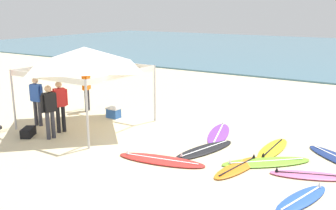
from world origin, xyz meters
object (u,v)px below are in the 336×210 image
surfboard_black (204,150)px  person_red (60,103)px  person_black (49,108)px  cooler_box (114,113)px  surfboard_red (161,160)px  surfboard_blue (302,199)px  canopy_tent (85,57)px  gear_bag_near_tent (28,132)px  surfboard_lime (266,162)px  person_blue (37,98)px  person_orange (86,87)px  surfboard_orange (238,167)px  surfboard_purple (219,134)px  surfboard_yellow (273,149)px  surfboard_pink (309,175)px

surfboard_black → person_red: person_red is taller
person_black → cooler_box: bearing=88.8°
surfboard_red → surfboard_blue: 3.76m
person_black → canopy_tent: bearing=92.3°
gear_bag_near_tent → surfboard_lime: bearing=15.5°
surfboard_red → person_blue: bearing=176.0°
person_orange → gear_bag_near_tent: bearing=-78.4°
cooler_box → person_red: bearing=-97.6°
canopy_tent → gear_bag_near_tent: 3.07m
surfboard_lime → surfboard_blue: bearing=-49.5°
surfboard_blue → cooler_box: cooler_box is taller
surfboard_orange → surfboard_blue: 2.00m
surfboard_purple → surfboard_red: (-0.32, -2.90, -0.00)m
surfboard_black → surfboard_orange: (1.32, -0.67, 0.00)m
person_orange → surfboard_black: bearing=-13.4°
surfboard_yellow → person_orange: 7.75m
surfboard_black → person_blue: person_blue is taller
cooler_box → person_orange: bearing=173.0°
surfboard_blue → person_blue: (-9.20, 0.54, 0.95)m
surfboard_yellow → surfboard_pink: same height
surfboard_black → surfboard_blue: 3.48m
surfboard_lime → gear_bag_near_tent: (-7.17, -1.98, 0.10)m
surfboard_yellow → surfboard_orange: same height
surfboard_orange → person_red: person_red is taller
surfboard_red → surfboard_yellow: bearing=47.9°
surfboard_blue → person_blue: size_ratio=1.12×
canopy_tent → cooler_box: 2.51m
canopy_tent → surfboard_black: size_ratio=1.50×
canopy_tent → surfboard_purple: canopy_tent is taller
surfboard_lime → person_red: person_red is taller
surfboard_blue → surfboard_orange: bearing=155.4°
surfboard_lime → cooler_box: 6.44m
canopy_tent → surfboard_blue: size_ratio=1.84×
surfboard_yellow → surfboard_lime: (0.18, -1.10, -0.00)m
surfboard_purple → gear_bag_near_tent: gear_bag_near_tent is taller
surfboard_red → surfboard_blue: size_ratio=1.33×
surfboard_yellow → surfboard_lime: same height
person_red → person_black: 0.68m
surfboard_pink → person_red: (-7.80, -0.85, 0.95)m
surfboard_blue → surfboard_lime: (-1.33, 1.55, -0.00)m
canopy_tent → surfboard_yellow: (6.28, 1.12, -2.35)m
surfboard_pink → person_blue: size_ratio=1.15×
surfboard_black → surfboard_lime: 1.81m
person_red → person_blue: bearing=176.8°
person_orange → person_black: bearing=-64.6°
surfboard_purple → gear_bag_near_tent: 6.15m
surfboard_yellow → surfboard_lime: 1.11m
surfboard_black → cooler_box: size_ratio=4.70×
surfboard_orange → surfboard_black: bearing=153.0°
surfboard_pink → surfboard_orange: same height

